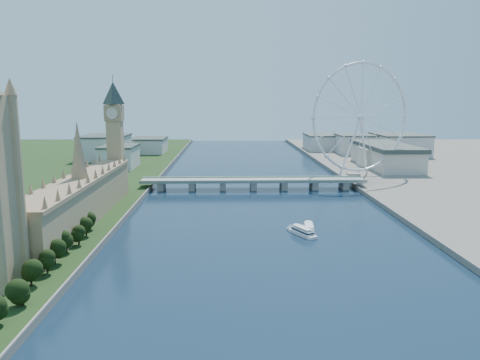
{
  "coord_description": "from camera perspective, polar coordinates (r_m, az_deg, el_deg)",
  "views": [
    {
      "loc": [
        -25.78,
        -152.65,
        87.12
      ],
      "look_at": [
        -15.59,
        210.0,
        24.61
      ],
      "focal_mm": 35.0,
      "sensor_mm": 36.0,
      "label": 1
    }
  ],
  "objects": [
    {
      "name": "tour_boat_far",
      "position": [
        316.32,
        8.39,
        -6.32
      ],
      "size": [
        9.74,
        27.85,
        6.0
      ],
      "primitive_type": null,
      "rotation": [
        0.0,
        0.0,
        -0.1
      ],
      "color": "white",
      "rests_on": "ground"
    },
    {
      "name": "ground",
      "position": [
        177.64,
        7.38,
        -19.68
      ],
      "size": [
        2000.0,
        2000.0,
        0.0
      ],
      "primitive_type": "plane",
      "color": "#173043",
      "rests_on": "ground"
    },
    {
      "name": "tour_boat_near",
      "position": [
        309.25,
        7.64,
        -6.68
      ],
      "size": [
        18.0,
        26.93,
        5.87
      ],
      "primitive_type": null,
      "rotation": [
        0.0,
        0.0,
        0.46
      ],
      "color": "white",
      "rests_on": "ground"
    },
    {
      "name": "city_skyline",
      "position": [
        719.12,
        3.59,
        4.16
      ],
      "size": [
        505.0,
        280.0,
        32.0
      ],
      "color": "beige",
      "rests_on": "ground"
    },
    {
      "name": "county_hall",
      "position": [
        622.4,
        17.23,
        1.29
      ],
      "size": [
        54.0,
        144.0,
        35.0
      ],
      "primitive_type": null,
      "color": "beige",
      "rests_on": "ground"
    },
    {
      "name": "parliament_range",
      "position": [
        345.34,
        -18.81,
        -2.22
      ],
      "size": [
        24.0,
        200.0,
        70.0
      ],
      "color": "tan",
      "rests_on": "ground"
    },
    {
      "name": "westminster_bridge",
      "position": [
        460.47,
        1.63,
        -0.3
      ],
      "size": [
        220.0,
        22.0,
        9.5
      ],
      "color": "gray",
      "rests_on": "ground"
    },
    {
      "name": "london_eye",
      "position": [
        528.59,
        14.52,
        7.34
      ],
      "size": [
        113.6,
        39.12,
        124.3
      ],
      "color": "silver",
      "rests_on": "ground"
    },
    {
      "name": "tree_row",
      "position": [
        240.98,
        -23.09,
        -9.93
      ],
      "size": [
        8.33,
        184.33,
        20.49
      ],
      "color": "black",
      "rests_on": "ground"
    },
    {
      "name": "big_ben",
      "position": [
        443.09,
        -15.05,
        6.79
      ],
      "size": [
        20.02,
        20.02,
        110.0
      ],
      "color": "tan",
      "rests_on": "ground"
    }
  ]
}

